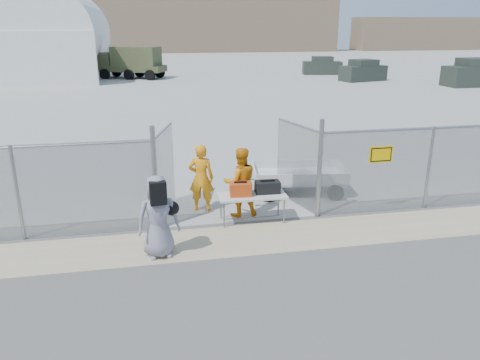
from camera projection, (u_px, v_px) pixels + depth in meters
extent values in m
plane|color=#595757|center=(259.00, 260.00, 9.69)|extent=(160.00, 160.00, 0.00)
cube|color=#A2A19A|center=(166.00, 72.00, 48.79)|extent=(160.00, 80.00, 0.01)
cube|color=tan|center=(248.00, 239.00, 10.62)|extent=(44.00, 1.60, 0.01)
cube|color=#C64211|center=(240.00, 189.00, 11.29)|extent=(0.54, 0.39, 0.32)
cube|color=black|center=(268.00, 187.00, 11.49)|extent=(0.61, 0.37, 0.29)
imported|color=orange|center=(201.00, 178.00, 12.02)|extent=(0.73, 0.57, 1.78)
imported|color=orange|center=(240.00, 182.00, 11.71)|extent=(0.89, 0.71, 1.78)
imported|color=gray|center=(158.00, 217.00, 9.61)|extent=(0.93, 0.67, 1.77)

